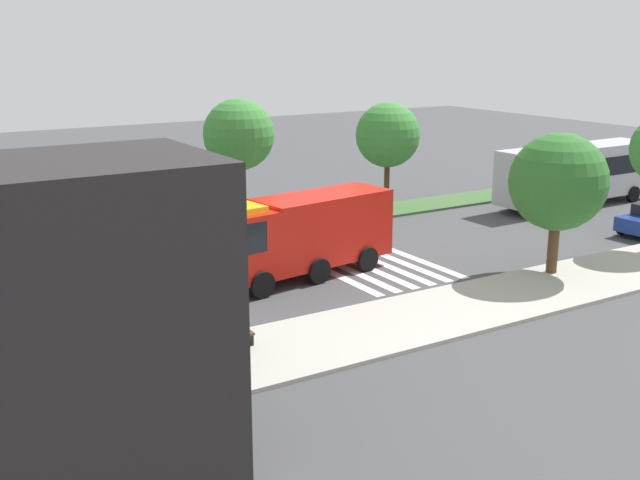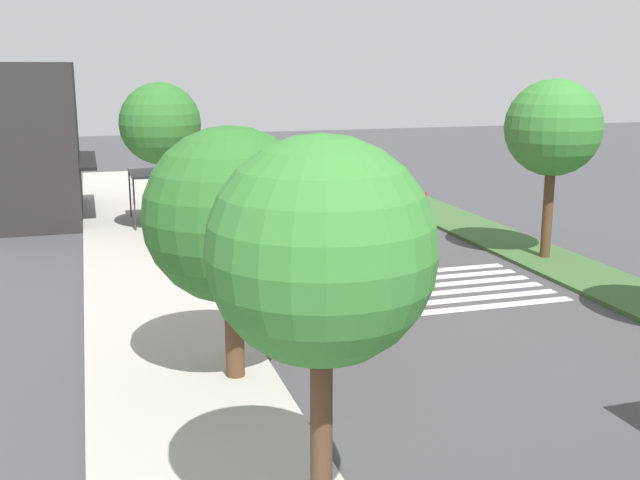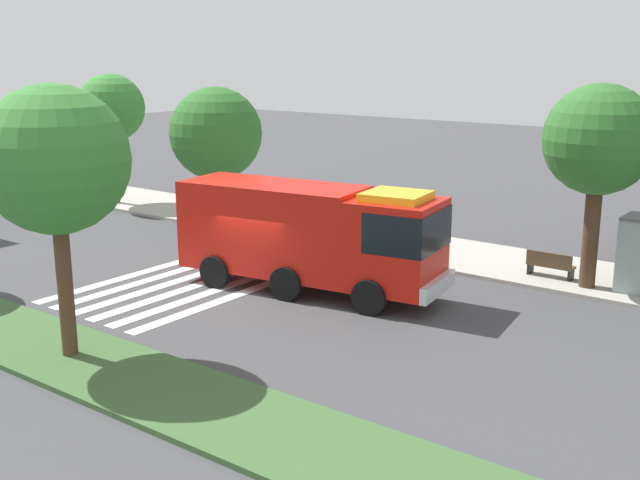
% 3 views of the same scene
% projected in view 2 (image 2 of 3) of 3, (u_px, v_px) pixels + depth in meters
% --- Properties ---
extents(ground_plane, '(120.00, 120.00, 0.00)m').
position_uv_depth(ground_plane, '(373.00, 274.00, 28.42)').
color(ground_plane, '#424244').
extents(sidewalk, '(60.00, 4.54, 0.14)m').
position_uv_depth(sidewalk, '(154.00, 290.00, 26.16)').
color(sidewalk, '#ADA89E').
rests_on(sidewalk, ground_plane).
extents(median_strip, '(60.00, 3.00, 0.14)m').
position_uv_depth(median_strip, '(544.00, 258.00, 30.43)').
color(median_strip, '#3D6033').
rests_on(median_strip, ground_plane).
extents(crosswalk, '(4.95, 10.25, 0.01)m').
position_uv_depth(crosswalk, '(399.00, 292.00, 26.06)').
color(crosswalk, silver).
rests_on(crosswalk, ground_plane).
extents(fire_truck, '(9.31, 3.76, 3.58)m').
position_uv_depth(fire_truck, '(330.00, 214.00, 29.08)').
color(fire_truck, red).
rests_on(fire_truck, ground_plane).
extents(bus_stop_shelter, '(3.50, 1.40, 2.46)m').
position_uv_depth(bus_stop_shelter, '(153.00, 186.00, 36.56)').
color(bus_stop_shelter, '#4C4C51').
rests_on(bus_stop_shelter, sidewalk).
extents(bench_near_shelter, '(1.60, 0.50, 0.90)m').
position_uv_depth(bench_near_shelter, '(161.00, 230.00, 33.11)').
color(bench_near_shelter, '#4C3823').
rests_on(bench_near_shelter, sidewalk).
extents(street_lamp, '(0.36, 0.36, 5.91)m').
position_uv_depth(street_lamp, '(157.00, 140.00, 40.45)').
color(street_lamp, '#2D2D30').
rests_on(street_lamp, sidewalk).
extents(storefront_building, '(9.06, 5.33, 7.62)m').
position_uv_depth(storefront_building, '(30.00, 142.00, 37.89)').
color(storefront_building, '#282626').
rests_on(storefront_building, ground_plane).
extents(sidewalk_tree_far_west, '(3.36, 3.36, 6.50)m').
position_uv_depth(sidewalk_tree_far_west, '(321.00, 253.00, 11.02)').
color(sidewalk_tree_far_west, '#513823').
rests_on(sidewalk_tree_far_west, sidewalk).
extents(sidewalk_tree_west, '(4.15, 4.15, 6.07)m').
position_uv_depth(sidewalk_tree_west, '(231.00, 216.00, 17.93)').
color(sidewalk_tree_west, '#513823').
rests_on(sidewalk_tree_west, sidewalk).
extents(sidewalk_tree_center, '(3.55, 3.55, 6.64)m').
position_uv_depth(sidewalk_tree_center, '(160.00, 125.00, 33.50)').
color(sidewalk_tree_center, '#47301E').
rests_on(sidewalk_tree_center, sidewalk).
extents(median_tree_west, '(3.68, 3.68, 6.89)m').
position_uv_depth(median_tree_west, '(553.00, 129.00, 29.24)').
color(median_tree_west, '#513823').
rests_on(median_tree_west, median_strip).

